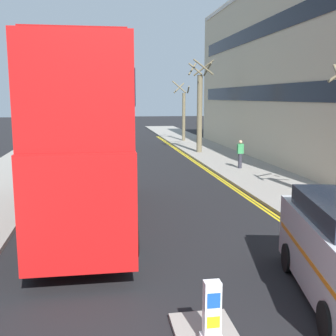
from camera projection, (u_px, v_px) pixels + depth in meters
name	position (u px, v px, depth m)	size (l,w,h in m)	color
sidewalk_right	(273.00, 183.00, 20.37)	(4.00, 80.00, 0.14)	gray
kerb_line_outer	(246.00, 195.00, 18.11)	(0.10, 56.00, 0.01)	yellow
kerb_line_inner	(242.00, 195.00, 18.08)	(0.10, 56.00, 0.01)	yellow
keep_left_bollard	(212.00, 316.00, 6.94)	(0.36, 0.28, 1.11)	silver
double_decker_bus_away	(86.00, 133.00, 13.74)	(2.86, 10.83, 5.64)	red
pedestrian_far	(240.00, 154.00, 24.03)	(0.34, 0.22, 1.62)	#2D2D38
street_tree_mid	(183.00, 113.00, 39.14)	(1.62, 2.09, 5.54)	#6B6047
street_tree_far	(200.00, 109.00, 30.70)	(2.04, 2.00, 6.76)	#6B6047
townhouse_terrace_right	(326.00, 72.00, 28.40)	(10.08, 28.00, 11.70)	beige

